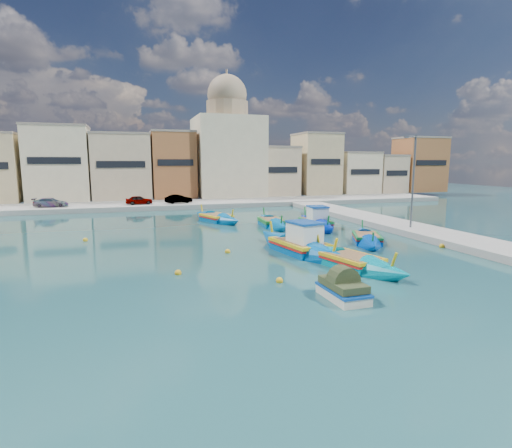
{
  "coord_description": "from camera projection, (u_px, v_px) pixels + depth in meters",
  "views": [
    {
      "loc": [
        -4.58,
        -21.45,
        5.9
      ],
      "look_at": [
        4.0,
        6.0,
        1.4
      ],
      "focal_mm": 28.0,
      "sensor_mm": 36.0,
      "label": 1
    }
  ],
  "objects": [
    {
      "name": "church_block",
      "position": [
        228.0,
        145.0,
        61.86
      ],
      "size": [
        10.0,
        10.0,
        19.1
      ],
      "color": "beige",
      "rests_on": "ground"
    },
    {
      "name": "luzzu_turquoise_cabin",
      "position": [
        300.0,
        247.0,
        26.09
      ],
      "size": [
        4.01,
        10.48,
        3.29
      ],
      "color": "#0056A5",
      "rests_on": "ground"
    },
    {
      "name": "quay_street_lamp",
      "position": [
        413.0,
        181.0,
        32.62
      ],
      "size": [
        1.18,
        0.16,
        8.0
      ],
      "color": "#595B60",
      "rests_on": "ground"
    },
    {
      "name": "north_townhouses",
      "position": [
        208.0,
        168.0,
        60.81
      ],
      "size": [
        83.2,
        7.87,
        10.19
      ],
      "color": "tan",
      "rests_on": "ground"
    },
    {
      "name": "parked_cars",
      "position": [
        116.0,
        201.0,
        49.17
      ],
      "size": [
        18.64,
        1.96,
        1.11
      ],
      "color": "#4C1919",
      "rests_on": "north_quay"
    },
    {
      "name": "luzzu_green",
      "position": [
        216.0,
        219.0,
        39.74
      ],
      "size": [
        4.69,
        8.31,
        2.55
      ],
      "color": "#00599D",
      "rests_on": "ground"
    },
    {
      "name": "luzzu_blue_south",
      "position": [
        367.0,
        239.0,
        29.38
      ],
      "size": [
        4.94,
        7.85,
        2.26
      ],
      "color": "#0040AC",
      "rests_on": "ground"
    },
    {
      "name": "luzzu_cyan_south",
      "position": [
        352.0,
        263.0,
        22.41
      ],
      "size": [
        3.91,
        8.37,
        2.52
      ],
      "color": "#008598",
      "rests_on": "ground"
    },
    {
      "name": "luzzu_cyan_mid",
      "position": [
        272.0,
        223.0,
        36.9
      ],
      "size": [
        2.49,
        8.39,
        2.45
      ],
      "color": "#0060A2",
      "rests_on": "ground"
    },
    {
      "name": "mooring_buoys",
      "position": [
        235.0,
        247.0,
        27.34
      ],
      "size": [
        24.29,
        21.11,
        0.36
      ],
      "color": "gold",
      "rests_on": "ground"
    },
    {
      "name": "east_quay",
      "position": [
        473.0,
        244.0,
        27.76
      ],
      "size": [
        4.0,
        70.0,
        0.5
      ],
      "primitive_type": "cube",
      "color": "gray",
      "rests_on": "ground"
    },
    {
      "name": "tender_near",
      "position": [
        343.0,
        290.0,
        17.27
      ],
      "size": [
        1.44,
        2.6,
        1.27
      ],
      "color": "beige",
      "rests_on": "ground"
    },
    {
      "name": "ground",
      "position": [
        220.0,
        267.0,
        22.49
      ],
      "size": [
        160.0,
        160.0,
        0.0
      ],
      "primitive_type": "plane",
      "color": "#113234",
      "rests_on": "ground"
    },
    {
      "name": "luzzu_blue_cabin",
      "position": [
        316.0,
        224.0,
        36.02
      ],
      "size": [
        3.08,
        8.89,
        3.08
      ],
      "color": "#00209F",
      "rests_on": "ground"
    },
    {
      "name": "north_quay",
      "position": [
        168.0,
        205.0,
        52.62
      ],
      "size": [
        80.0,
        8.0,
        0.6
      ],
      "primitive_type": "cube",
      "color": "gray",
      "rests_on": "ground"
    }
  ]
}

